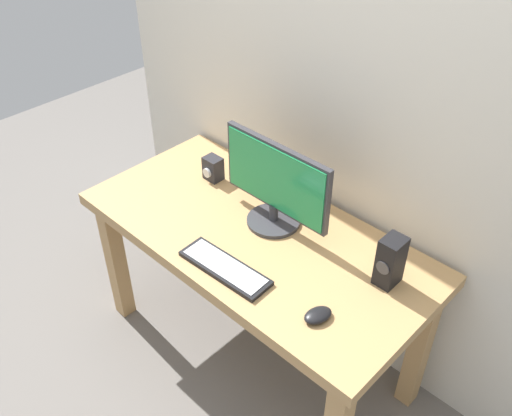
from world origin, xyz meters
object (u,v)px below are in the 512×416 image
at_px(speaker_right, 390,261).
at_px(audio_controller, 213,169).
at_px(desk, 255,251).
at_px(mouse, 318,315).
at_px(monitor, 276,185).
at_px(keyboard_primary, 225,268).

relative_size(speaker_right, audio_controller, 1.82).
relative_size(desk, mouse, 14.14).
bearing_deg(desk, monitor, 83.68).
height_order(desk, mouse, mouse).
xyz_separation_m(mouse, speaker_right, (0.07, 0.30, 0.08)).
bearing_deg(keyboard_primary, audio_controller, 141.39).
distance_m(mouse, speaker_right, 0.32).
distance_m(keyboard_primary, mouse, 0.39).
xyz_separation_m(monitor, audio_controller, (-0.40, 0.03, -0.13)).
height_order(desk, audio_controller, audio_controller).
bearing_deg(audio_controller, speaker_right, -0.50).
bearing_deg(keyboard_primary, monitor, 99.92).
bearing_deg(desk, keyboard_primary, -73.34).
relative_size(monitor, keyboard_primary, 1.35).
bearing_deg(desk, audio_controller, 161.00).
height_order(keyboard_primary, audio_controller, audio_controller).
xyz_separation_m(keyboard_primary, speaker_right, (0.46, 0.36, 0.09)).
distance_m(keyboard_primary, audio_controller, 0.59).
height_order(monitor, mouse, monitor).
distance_m(monitor, audio_controller, 0.42).
relative_size(monitor, audio_controller, 4.67).
height_order(mouse, speaker_right, speaker_right).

